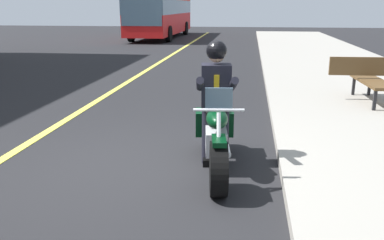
% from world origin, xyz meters
% --- Properties ---
extents(ground_plane, '(80.00, 80.00, 0.00)m').
position_xyz_m(ground_plane, '(0.00, 0.00, 0.00)').
color(ground_plane, black).
extents(lane_center_stripe, '(60.00, 0.16, 0.01)m').
position_xyz_m(lane_center_stripe, '(0.00, -2.00, 0.01)').
color(lane_center_stripe, '#E5DB4C').
rests_on(lane_center_stripe, ground_plane).
extents(motorcycle_main, '(2.22, 0.76, 1.26)m').
position_xyz_m(motorcycle_main, '(-0.09, 1.13, 0.45)').
color(motorcycle_main, black).
rests_on(motorcycle_main, ground_plane).
extents(rider_main, '(0.67, 0.60, 1.74)m').
position_xyz_m(rider_main, '(-0.27, 1.10, 1.04)').
color(rider_main, black).
rests_on(rider_main, ground_plane).
extents(bus_near, '(11.05, 2.70, 3.30)m').
position_xyz_m(bus_near, '(-23.96, -4.67, 1.87)').
color(bus_near, red).
rests_on(bus_near, ground_plane).
extents(bench_sidewalk, '(1.82, 1.80, 0.95)m').
position_xyz_m(bench_sidewalk, '(-4.08, 4.20, 0.71)').
color(bench_sidewalk, brown).
rests_on(bench_sidewalk, sidewalk_curb).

